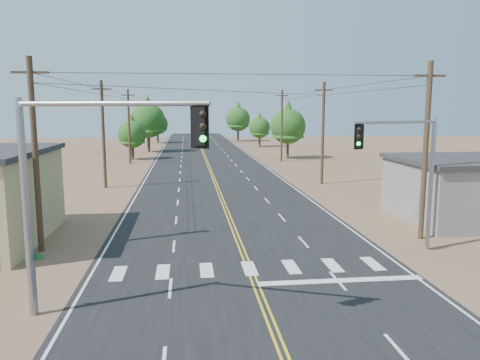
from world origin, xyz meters
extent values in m
plane|color=#856147|center=(0.00, 0.00, 0.00)|extent=(220.00, 220.00, 0.00)
cube|color=black|center=(0.00, 30.00, 0.01)|extent=(15.00, 200.00, 0.02)
cylinder|color=#4C3826|center=(-10.50, 12.00, 5.00)|extent=(0.30, 0.30, 10.00)
cube|color=#4C3826|center=(-10.50, 12.00, 9.20)|extent=(1.80, 0.12, 0.12)
cylinder|color=#4C3826|center=(-10.50, 32.00, 5.00)|extent=(0.30, 0.30, 10.00)
cube|color=#4C3826|center=(-10.50, 32.00, 9.20)|extent=(1.80, 0.12, 0.12)
cylinder|color=#4C3826|center=(-10.50, 52.00, 5.00)|extent=(0.30, 0.30, 10.00)
cube|color=#4C3826|center=(-10.50, 52.00, 9.20)|extent=(1.80, 0.12, 0.12)
cylinder|color=#4C3826|center=(10.50, 12.00, 5.00)|extent=(0.30, 0.30, 10.00)
cube|color=#4C3826|center=(10.50, 12.00, 9.20)|extent=(1.80, 0.12, 0.12)
cylinder|color=#4C3826|center=(10.50, 32.00, 5.00)|extent=(0.30, 0.30, 10.00)
cube|color=#4C3826|center=(10.50, 32.00, 9.20)|extent=(1.80, 0.12, 0.12)
cylinder|color=#4C3826|center=(10.50, 52.00, 5.00)|extent=(0.30, 0.30, 10.00)
cube|color=#4C3826|center=(10.50, 52.00, 9.20)|extent=(1.80, 0.12, 0.12)
cylinder|color=gray|center=(-8.45, 4.00, 3.73)|extent=(0.26, 0.26, 7.47)
cylinder|color=gray|center=(-8.45, 4.00, 7.47)|extent=(0.19, 0.19, 0.64)
cylinder|color=gray|center=(-5.27, 2.78, 7.58)|extent=(6.42, 2.61, 0.17)
cube|color=black|center=(-2.39, 1.67, 6.88)|extent=(0.46, 0.43, 1.17)
sphere|color=black|center=(-2.32, 1.49, 7.26)|extent=(0.21, 0.21, 0.21)
sphere|color=black|center=(-2.32, 1.49, 6.88)|extent=(0.21, 0.21, 0.21)
sphere|color=#0CE533|center=(-2.32, 1.49, 6.51)|extent=(0.21, 0.21, 0.21)
cylinder|color=gray|center=(9.82, 10.00, 3.33)|extent=(0.23, 0.23, 6.67)
cylinder|color=gray|center=(9.82, 10.00, 6.67)|extent=(0.17, 0.17, 0.57)
cylinder|color=gray|center=(7.36, 9.07, 6.76)|extent=(4.98, 2.00, 0.15)
cube|color=black|center=(5.17, 8.25, 6.14)|extent=(0.41, 0.38, 1.05)
sphere|color=black|center=(5.11, 8.09, 6.48)|extent=(0.19, 0.19, 0.19)
sphere|color=black|center=(5.11, 8.09, 6.14)|extent=(0.19, 0.19, 0.19)
sphere|color=#0CE533|center=(5.11, 8.09, 5.81)|extent=(0.19, 0.19, 0.19)
cylinder|color=gray|center=(-8.35, 4.14, 1.11)|extent=(0.05, 0.05, 2.22)
cube|color=#0D6124|center=(-8.35, 4.14, 2.13)|extent=(0.67, 0.03, 0.22)
cylinder|color=#3F2D1E|center=(-10.72, 57.15, 1.21)|extent=(0.42, 0.42, 2.43)
cone|color=#1F4F16|center=(-10.72, 57.15, 4.59)|extent=(3.78, 3.78, 4.32)
sphere|color=#1F4F16|center=(-10.72, 57.15, 3.71)|extent=(4.05, 4.05, 4.05)
cylinder|color=#3F2D1E|center=(-9.29, 68.99, 1.77)|extent=(0.50, 0.50, 3.53)
cone|color=#1F4F16|center=(-9.29, 68.99, 6.67)|extent=(5.49, 5.49, 6.28)
sphere|color=#1F4F16|center=(-9.29, 68.99, 5.40)|extent=(5.89, 5.89, 5.89)
cylinder|color=#3F2D1E|center=(-9.00, 90.57, 1.35)|extent=(0.43, 0.43, 2.69)
cone|color=#1F4F16|center=(-9.00, 90.57, 5.08)|extent=(4.19, 4.19, 4.79)
sphere|color=#1F4F16|center=(-9.00, 90.57, 4.11)|extent=(4.49, 4.49, 4.49)
cylinder|color=#3F2D1E|center=(12.25, 55.90, 1.57)|extent=(0.40, 0.40, 3.14)
cone|color=#1F4F16|center=(12.25, 55.90, 5.94)|extent=(4.89, 4.89, 5.59)
sphere|color=#1F4F16|center=(12.25, 55.90, 4.80)|extent=(5.24, 5.24, 5.24)
cylinder|color=#3F2D1E|center=(11.47, 78.09, 1.22)|extent=(0.40, 0.40, 2.45)
cone|color=#1F4F16|center=(11.47, 78.09, 4.62)|extent=(3.81, 3.81, 4.35)
sphere|color=#1F4F16|center=(11.47, 78.09, 3.74)|extent=(4.08, 4.08, 4.08)
cylinder|color=#3F2D1E|center=(9.00, 94.27, 1.66)|extent=(0.48, 0.48, 3.31)
cone|color=#1F4F16|center=(9.00, 94.27, 6.26)|extent=(5.15, 5.15, 5.89)
sphere|color=#1F4F16|center=(9.00, 94.27, 5.06)|extent=(5.52, 5.52, 5.52)
camera|label=1|loc=(-2.83, -12.79, 7.41)|focal=35.00mm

